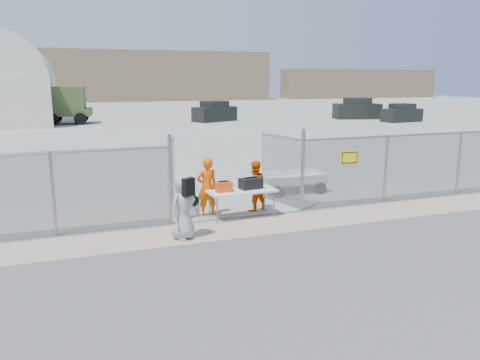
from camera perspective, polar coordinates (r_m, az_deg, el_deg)
name	(u,v)px	position (r m, az deg, el deg)	size (l,w,h in m)	color
ground	(267,238)	(11.91, 3.29, -7.10)	(160.00, 160.00, 0.00)	#565454
tarmac_inside	(114,116)	(52.66, -15.08, 7.49)	(160.00, 80.00, 0.01)	#969690
dirt_strip	(252,226)	(12.78, 1.53, -5.69)	(44.00, 1.60, 0.01)	tan
distant_hills	(123,76)	(88.83, -14.06, 12.19)	(140.00, 6.00, 9.00)	#7F684F
chain_link_fence	(240,180)	(13.41, 0.00, 0.00)	(40.00, 0.20, 2.20)	gray
quonset_hangar	(6,79)	(50.63, -26.67, 10.99)	(9.00, 18.00, 8.00)	beige
folding_table	(242,204)	(13.45, 0.24, -2.95)	(1.96, 0.82, 0.83)	white
orange_bag	(224,187)	(13.14, -1.99, -0.83)	(0.45, 0.30, 0.28)	#E45111
black_duffel	(251,183)	(13.50, 1.31, -0.42)	(0.64, 0.37, 0.31)	black
security_worker_left	(207,187)	(13.62, -4.06, -0.87)	(0.63, 0.41, 1.72)	#F75400
security_worker_right	(254,186)	(14.10, 1.78, -0.75)	(0.75, 0.59, 1.55)	#F75400
visitor	(184,207)	(11.69, -6.85, -3.30)	(0.81, 0.53, 1.65)	#A3A3A3
utility_trailer	(291,182)	(16.71, 6.26, -0.21)	(3.00, 1.55, 0.73)	white
military_truck	(50,106)	(45.13, -22.10, 8.40)	(6.91, 2.55, 3.30)	#46562C
parked_vehicle_near	(215,112)	(44.85, -3.12, 8.34)	(4.15, 1.88, 1.88)	black
parked_vehicle_mid	(357,109)	(49.28, 14.08, 8.44)	(4.54, 2.05, 2.05)	black
parked_vehicle_far	(402,113)	(46.78, 19.13, 7.72)	(3.70, 1.68, 1.68)	black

